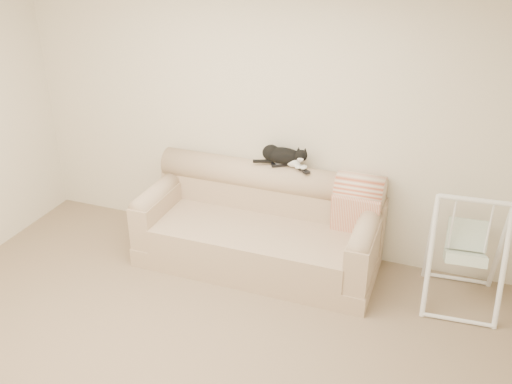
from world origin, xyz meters
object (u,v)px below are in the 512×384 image
tuxedo_cat (283,156)px  baby_swing (466,251)px  remote_a (281,164)px  remote_b (303,170)px  sofa (260,227)px

tuxedo_cat → baby_swing: size_ratio=0.51×
remote_a → remote_b: remote_a is taller
remote_a → tuxedo_cat: (0.02, 0.01, 0.09)m
remote_a → remote_b: size_ratio=1.11×
remote_a → tuxedo_cat: bearing=18.5°
sofa → tuxedo_cat: 0.70m
sofa → baby_swing: baby_swing is taller
remote_a → remote_b: bearing=-10.0°
sofa → remote_b: (0.33, 0.20, 0.56)m
remote_b → tuxedo_cat: 0.22m
baby_swing → tuxedo_cat: bearing=171.3°
tuxedo_cat → remote_b: bearing=-12.8°
remote_a → baby_swing: size_ratio=0.18×
remote_a → tuxedo_cat: tuxedo_cat is taller
sofa → remote_a: (0.11, 0.24, 0.56)m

